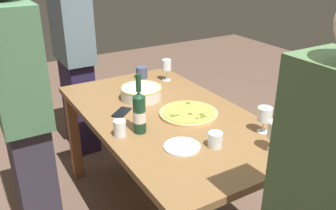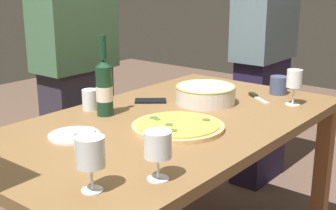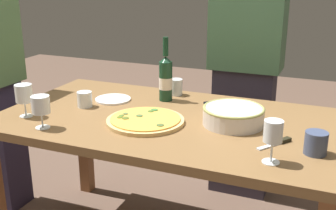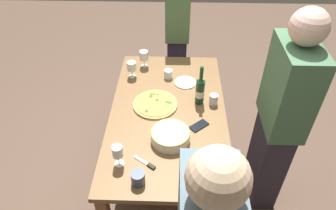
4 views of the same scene
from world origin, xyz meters
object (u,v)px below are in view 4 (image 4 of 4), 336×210
(cup_spare, at_px, (138,178))
(wine_glass_by_bottle, at_px, (118,152))
(dining_table, at_px, (168,120))
(cup_amber, at_px, (214,100))
(wine_glass_near_pizza, at_px, (132,67))
(person_guest_left, at_px, (279,120))
(wine_bottle, at_px, (200,90))
(serving_bowl, at_px, (170,135))
(person_guest_right, at_px, (177,33))
(wine_glass_far_left, at_px, (144,56))
(side_plate, at_px, (185,82))
(pizza_knife, at_px, (147,164))
(pizza, at_px, (155,104))
(cell_phone, at_px, (199,126))
(cup_ceramic, at_px, (168,74))

(cup_spare, bearing_deg, wine_glass_by_bottle, -135.48)
(dining_table, relative_size, cup_amber, 17.77)
(wine_glass_near_pizza, xyz_separation_m, person_guest_left, (0.65, 1.13, 0.00))
(wine_bottle, height_order, cup_amber, wine_bottle)
(dining_table, bearing_deg, serving_bowl, 4.81)
(cup_amber, distance_m, person_guest_right, 1.12)
(serving_bowl, xyz_separation_m, wine_glass_far_left, (-0.94, -0.27, 0.07))
(side_plate, bearing_deg, pizza_knife, -15.97)
(pizza_knife, bearing_deg, cup_amber, 142.70)
(serving_bowl, xyz_separation_m, person_guest_right, (-1.48, 0.04, 0.02))
(wine_glass_far_left, bearing_deg, dining_table, 20.92)
(cup_spare, height_order, person_guest_left, person_guest_left)
(pizza, xyz_separation_m, serving_bowl, (0.38, 0.13, 0.03))
(side_plate, relative_size, person_guest_left, 0.11)
(wine_glass_by_bottle, bearing_deg, side_plate, 153.92)
(cup_spare, height_order, cell_phone, cup_spare)
(pizza, distance_m, cup_amber, 0.47)
(wine_glass_near_pizza, height_order, person_guest_right, person_guest_right)
(dining_table, distance_m, wine_glass_by_bottle, 0.64)
(dining_table, xyz_separation_m, pizza, (-0.07, -0.10, 0.10))
(pizza_knife, relative_size, person_guest_right, 0.10)
(serving_bowl, xyz_separation_m, wine_glass_by_bottle, (0.22, -0.33, 0.07))
(wine_glass_far_left, relative_size, cup_amber, 1.74)
(cup_amber, height_order, cup_spare, cup_amber)
(dining_table, xyz_separation_m, person_guest_right, (-1.17, 0.06, 0.16))
(wine_glass_near_pizza, relative_size, person_guest_left, 0.09)
(cup_spare, relative_size, pizza_knife, 0.57)
(pizza, height_order, person_guest_right, person_guest_right)
(wine_bottle, distance_m, wine_glass_far_left, 0.71)
(person_guest_right, bearing_deg, cup_spare, -3.92)
(wine_glass_near_pizza, relative_size, cup_amber, 1.64)
(wine_glass_by_bottle, distance_m, cell_phone, 0.66)
(cup_ceramic, relative_size, cell_phone, 0.55)
(cup_ceramic, relative_size, person_guest_left, 0.05)
(cup_spare, bearing_deg, wine_bottle, 152.48)
(wine_glass_near_pizza, distance_m, pizza_knife, 1.02)
(wine_glass_far_left, distance_m, pizza_knife, 1.17)
(cell_phone, bearing_deg, person_guest_right, 147.17)
(side_plate, distance_m, person_guest_left, 0.87)
(pizza_knife, height_order, person_guest_left, person_guest_left)
(wine_bottle, bearing_deg, side_plate, -157.40)
(cup_ceramic, distance_m, person_guest_left, 1.03)
(serving_bowl, distance_m, wine_glass_near_pizza, 0.85)
(cup_amber, xyz_separation_m, person_guest_right, (-1.08, -0.30, 0.02))
(wine_glass_near_pizza, bearing_deg, person_guest_left, 59.95)
(cup_spare, distance_m, side_plate, 1.09)
(person_guest_right, bearing_deg, wine_glass_near_pizza, -26.09)
(wine_glass_far_left, bearing_deg, cup_spare, 3.47)
(serving_bowl, bearing_deg, wine_glass_near_pizza, -154.88)
(wine_glass_by_bottle, relative_size, pizza_knife, 1.04)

